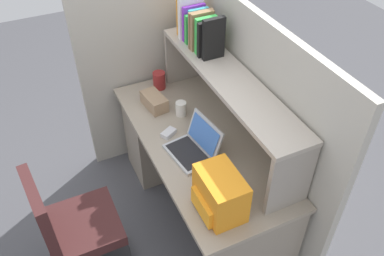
{
  "coord_description": "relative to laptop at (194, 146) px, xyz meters",
  "views": [
    {
      "loc": [
        1.78,
        -0.89,
        2.56
      ],
      "look_at": [
        0.0,
        -0.05,
        0.85
      ],
      "focal_mm": 37.96,
      "sensor_mm": 36.0,
      "label": 1
    }
  ],
  "objects": [
    {
      "name": "ground_plane",
      "position": [
        -0.1,
        0.08,
        -0.78
      ],
      "size": [
        8.0,
        8.0,
        0.0
      ],
      "primitive_type": "plane",
      "color": "#4C4C51"
    },
    {
      "name": "paper_cup",
      "position": [
        -0.39,
        0.08,
        0.0
      ],
      "size": [
        0.08,
        0.08,
        0.11
      ],
      "primitive_type": "cylinder",
      "color": "white",
      "rests_on": "desk"
    },
    {
      "name": "backpack",
      "position": [
        0.47,
        -0.07,
        0.08
      ],
      "size": [
        0.3,
        0.23,
        0.26
      ],
      "color": "orange",
      "rests_on": "desk"
    },
    {
      "name": "overhead_hutch",
      "position": [
        -0.1,
        0.28,
        0.3
      ],
      "size": [
        1.44,
        0.28,
        0.45
      ],
      "color": "gray",
      "rests_on": "desk"
    },
    {
      "name": "reference_books_on_shelf",
      "position": [
        -0.52,
        0.28,
        0.53
      ],
      "size": [
        0.41,
        0.18,
        0.3
      ],
      "color": "orange",
      "rests_on": "overhead_hutch"
    },
    {
      "name": "office_chair",
      "position": [
        0.05,
        -0.84,
        -0.39
      ],
      "size": [
        0.52,
        0.52,
        0.93
      ],
      "rotation": [
        0.0,
        0.0,
        3.25
      ],
      "color": "black",
      "rests_on": "ground_plane"
    },
    {
      "name": "desk",
      "position": [
        -0.49,
        0.08,
        -0.38
      ],
      "size": [
        1.6,
        0.7,
        0.73
      ],
      "color": "gray",
      "rests_on": "ground_plane"
    },
    {
      "name": "cubicle_partition_rear",
      "position": [
        -0.1,
        0.46,
        -0.01
      ],
      "size": [
        1.84,
        0.05,
        1.55
      ],
      "primitive_type": "cube",
      "color": "#B2ADA0",
      "rests_on": "ground_plane"
    },
    {
      "name": "snack_canister",
      "position": [
        -0.76,
        0.06,
        0.02
      ],
      "size": [
        0.1,
        0.1,
        0.14
      ],
      "primitive_type": "cylinder",
      "color": "maroon",
      "rests_on": "desk"
    },
    {
      "name": "computer_mouse",
      "position": [
        -0.23,
        -0.09,
        -0.03
      ],
      "size": [
        0.1,
        0.12,
        0.03
      ],
      "primitive_type": "cube",
      "rotation": [
        0.0,
        0.0,
        0.49
      ],
      "color": "silver",
      "rests_on": "desk"
    },
    {
      "name": "tissue_box",
      "position": [
        -0.55,
        -0.06,
        -0.0
      ],
      "size": [
        0.23,
        0.15,
        0.1
      ],
      "primitive_type": "cube",
      "rotation": [
        0.0,
        0.0,
        0.14
      ],
      "color": "#9E7F60",
      "rests_on": "desk"
    },
    {
      "name": "laptop",
      "position": [
        0.0,
        0.0,
        0.0
      ],
      "size": [
        0.34,
        0.3,
        0.22
      ],
      "color": "#B7BABF",
      "rests_on": "desk"
    },
    {
      "name": "cubicle_partition_left",
      "position": [
        -0.95,
        0.03,
        -0.01
      ],
      "size": [
        0.05,
        1.06,
        1.55
      ],
      "primitive_type": "cube",
      "color": "#B2ADA0",
      "rests_on": "ground_plane"
    }
  ]
}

